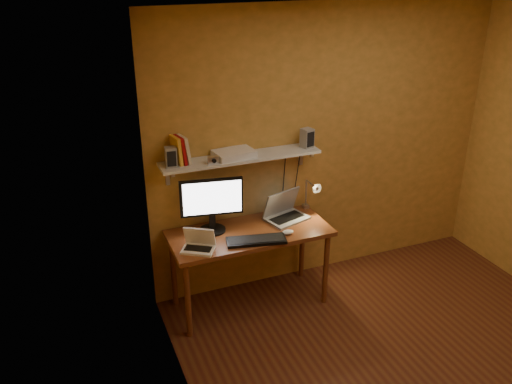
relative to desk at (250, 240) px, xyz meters
name	(u,v)px	position (x,y,z in m)	size (l,w,h in m)	color
room	(440,220)	(0.89, -1.28, 0.64)	(3.44, 3.24, 2.64)	#5C3017
desk	(250,240)	(0.00, 0.00, 0.00)	(1.40, 0.60, 0.75)	brown
wall_shelf	(241,158)	(0.00, 0.19, 0.69)	(1.40, 0.25, 0.21)	silver
monitor	(212,202)	(-0.30, 0.13, 0.36)	(0.53, 0.26, 0.48)	black
laptop	(284,211)	(0.38, 0.12, 0.15)	(0.42, 0.35, 0.26)	gray
netbook	(199,243)	(-0.49, -0.13, 0.14)	(0.31, 0.29, 0.19)	white
keyboard	(256,240)	(-0.02, -0.20, 0.10)	(0.50, 0.17, 0.03)	black
mouse	(288,232)	(0.28, -0.17, 0.10)	(0.10, 0.07, 0.04)	white
desk_lamp	(312,192)	(0.66, 0.13, 0.29)	(0.09, 0.23, 0.38)	silver
speaker_left	(171,157)	(-0.61, 0.18, 0.79)	(0.09, 0.09, 0.16)	gray
speaker_right	(307,138)	(0.62, 0.19, 0.80)	(0.09, 0.09, 0.17)	gray
books	(180,150)	(-0.52, 0.22, 0.83)	(0.15, 0.17, 0.23)	gold
shelf_camera	(213,160)	(-0.27, 0.12, 0.74)	(0.10, 0.05, 0.06)	silver
router	(234,154)	(-0.06, 0.20, 0.74)	(0.33, 0.22, 0.06)	white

